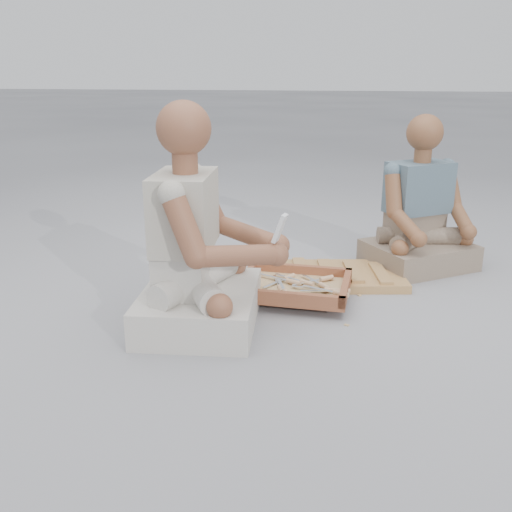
% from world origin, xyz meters
% --- Properties ---
extents(ground, '(60.00, 60.00, 0.00)m').
position_xyz_m(ground, '(0.00, 0.00, 0.00)').
color(ground, '#95959A').
rests_on(ground, ground).
extents(carved_panel, '(0.67, 0.51, 0.04)m').
position_xyz_m(carved_panel, '(0.27, 0.73, 0.02)').
color(carved_panel, '#A47D3F').
rests_on(carved_panel, ground).
extents(tool_tray, '(0.51, 0.42, 0.06)m').
position_xyz_m(tool_tray, '(0.07, 0.43, 0.06)').
color(tool_tray, brown).
rests_on(tool_tray, carved_panel).
extents(chisel_0, '(0.15, 0.18, 0.02)m').
position_xyz_m(chisel_0, '(0.20, 0.43, 0.08)').
color(chisel_0, silver).
rests_on(chisel_0, tool_tray).
extents(chisel_1, '(0.21, 0.11, 0.02)m').
position_xyz_m(chisel_1, '(0.05, 0.45, 0.08)').
color(chisel_1, silver).
rests_on(chisel_1, tool_tray).
extents(chisel_2, '(0.20, 0.13, 0.02)m').
position_xyz_m(chisel_2, '(0.11, 0.46, 0.08)').
color(chisel_2, silver).
rests_on(chisel_2, tool_tray).
extents(chisel_3, '(0.22, 0.05, 0.02)m').
position_xyz_m(chisel_3, '(0.27, 0.38, 0.07)').
color(chisel_3, silver).
rests_on(chisel_3, tool_tray).
extents(chisel_4, '(0.08, 0.22, 0.02)m').
position_xyz_m(chisel_4, '(0.01, 0.39, 0.07)').
color(chisel_4, silver).
rests_on(chisel_4, tool_tray).
extents(chisel_5, '(0.18, 0.15, 0.02)m').
position_xyz_m(chisel_5, '(0.19, 0.51, 0.08)').
color(chisel_5, silver).
rests_on(chisel_5, tool_tray).
extents(chisel_6, '(0.22, 0.04, 0.02)m').
position_xyz_m(chisel_6, '(0.23, 0.38, 0.07)').
color(chisel_6, silver).
rests_on(chisel_6, tool_tray).
extents(chisel_7, '(0.21, 0.10, 0.02)m').
position_xyz_m(chisel_7, '(0.27, 0.34, 0.08)').
color(chisel_7, silver).
rests_on(chisel_7, tool_tray).
extents(chisel_8, '(0.13, 0.20, 0.02)m').
position_xyz_m(chisel_8, '(0.02, 0.51, 0.07)').
color(chisel_8, silver).
rests_on(chisel_8, tool_tray).
extents(chisel_9, '(0.09, 0.21, 0.02)m').
position_xyz_m(chisel_9, '(0.04, 0.32, 0.08)').
color(chisel_9, silver).
rests_on(chisel_9, tool_tray).
extents(wood_chip_0, '(0.02, 0.02, 0.00)m').
position_xyz_m(wood_chip_0, '(0.37, 0.53, 0.00)').
color(wood_chip_0, tan).
rests_on(wood_chip_0, ground).
extents(wood_chip_1, '(0.02, 0.02, 0.00)m').
position_xyz_m(wood_chip_1, '(-0.20, 0.36, 0.00)').
color(wood_chip_1, tan).
rests_on(wood_chip_1, ground).
extents(wood_chip_2, '(0.02, 0.02, 0.00)m').
position_xyz_m(wood_chip_2, '(0.05, 0.44, 0.00)').
color(wood_chip_2, tan).
rests_on(wood_chip_2, ground).
extents(wood_chip_3, '(0.02, 0.02, 0.00)m').
position_xyz_m(wood_chip_3, '(0.32, 0.18, 0.00)').
color(wood_chip_3, tan).
rests_on(wood_chip_3, ground).
extents(wood_chip_4, '(0.02, 0.02, 0.00)m').
position_xyz_m(wood_chip_4, '(-0.15, 0.65, 0.00)').
color(wood_chip_4, tan).
rests_on(wood_chip_4, ground).
extents(wood_chip_5, '(0.02, 0.02, 0.00)m').
position_xyz_m(wood_chip_5, '(-0.21, 0.13, 0.00)').
color(wood_chip_5, tan).
rests_on(wood_chip_5, ground).
extents(wood_chip_6, '(0.02, 0.02, 0.00)m').
position_xyz_m(wood_chip_6, '(0.01, 0.82, 0.00)').
color(wood_chip_6, tan).
rests_on(wood_chip_6, ground).
extents(wood_chip_7, '(0.02, 0.02, 0.00)m').
position_xyz_m(wood_chip_7, '(0.33, 0.55, 0.00)').
color(wood_chip_7, tan).
rests_on(wood_chip_7, ground).
extents(wood_chip_8, '(0.02, 0.02, 0.00)m').
position_xyz_m(wood_chip_8, '(0.04, 0.80, 0.00)').
color(wood_chip_8, tan).
rests_on(wood_chip_8, ground).
extents(wood_chip_9, '(0.02, 0.02, 0.00)m').
position_xyz_m(wood_chip_9, '(-0.21, 0.39, 0.00)').
color(wood_chip_9, tan).
rests_on(wood_chip_9, ground).
extents(wood_chip_10, '(0.02, 0.02, 0.00)m').
position_xyz_m(wood_chip_10, '(0.06, 0.73, 0.00)').
color(wood_chip_10, tan).
rests_on(wood_chip_10, ground).
extents(wood_chip_11, '(0.02, 0.02, 0.00)m').
position_xyz_m(wood_chip_11, '(-0.10, 0.14, 0.00)').
color(wood_chip_11, tan).
rests_on(wood_chip_11, ground).
extents(wood_chip_12, '(0.02, 0.02, 0.00)m').
position_xyz_m(wood_chip_12, '(-0.25, 0.49, 0.00)').
color(wood_chip_12, tan).
rests_on(wood_chip_12, ground).
extents(wood_chip_13, '(0.02, 0.02, 0.00)m').
position_xyz_m(wood_chip_13, '(0.07, 0.48, 0.00)').
color(wood_chip_13, tan).
rests_on(wood_chip_13, ground).
extents(craftsman, '(0.62, 0.61, 0.90)m').
position_xyz_m(craftsman, '(-0.29, 0.10, 0.31)').
color(craftsman, '#BBB4AD').
rests_on(craftsman, ground).
extents(companion, '(0.65, 0.62, 0.80)m').
position_xyz_m(companion, '(0.66, 1.01, 0.27)').
color(companion, gray).
rests_on(companion, ground).
extents(mobile_phone, '(0.06, 0.06, 0.11)m').
position_xyz_m(mobile_phone, '(0.05, 0.07, 0.43)').
color(mobile_phone, silver).
rests_on(mobile_phone, craftsman).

